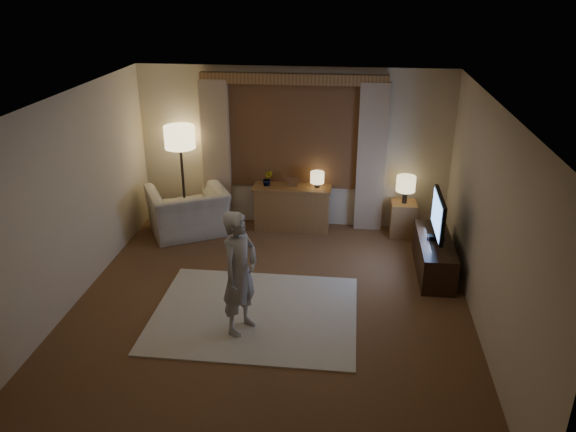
# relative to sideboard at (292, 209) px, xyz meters

# --- Properties ---
(room) EXTENTS (5.04, 5.54, 2.64)m
(room) POSITION_rel_sideboard_xyz_m (-0.01, -2.00, 0.98)
(room) COLOR brown
(room) RESTS_ON ground
(rug) EXTENTS (2.50, 2.00, 0.02)m
(rug) POSITION_rel_sideboard_xyz_m (-0.18, -2.61, -0.34)
(rug) COLOR beige
(rug) RESTS_ON floor
(sideboard) EXTENTS (1.20, 0.40, 0.70)m
(sideboard) POSITION_rel_sideboard_xyz_m (0.00, 0.00, 0.00)
(sideboard) COLOR brown
(sideboard) RESTS_ON floor
(picture_frame) EXTENTS (0.16, 0.02, 0.20)m
(picture_frame) POSITION_rel_sideboard_xyz_m (0.00, 0.00, 0.45)
(picture_frame) COLOR brown
(picture_frame) RESTS_ON sideboard
(plant) EXTENTS (0.17, 0.13, 0.30)m
(plant) POSITION_rel_sideboard_xyz_m (-0.40, 0.00, 0.50)
(plant) COLOR #999999
(plant) RESTS_ON sideboard
(table_lamp_sideboard) EXTENTS (0.22, 0.22, 0.30)m
(table_lamp_sideboard) POSITION_rel_sideboard_xyz_m (0.40, 0.00, 0.55)
(table_lamp_sideboard) COLOR black
(table_lamp_sideboard) RESTS_ON sideboard
(floor_lamp) EXTENTS (0.49, 0.49, 1.68)m
(floor_lamp) POSITION_rel_sideboard_xyz_m (-1.81, -0.00, 1.06)
(floor_lamp) COLOR black
(floor_lamp) RESTS_ON floor
(armchair) EXTENTS (1.53, 1.48, 0.77)m
(armchair) POSITION_rel_sideboard_xyz_m (-1.64, -0.38, 0.03)
(armchair) COLOR beige
(armchair) RESTS_ON floor
(side_table) EXTENTS (0.40, 0.40, 0.56)m
(side_table) POSITION_rel_sideboard_xyz_m (1.79, -0.05, -0.07)
(side_table) COLOR brown
(side_table) RESTS_ON floor
(table_lamp_side) EXTENTS (0.30, 0.30, 0.44)m
(table_lamp_side) POSITION_rel_sideboard_xyz_m (1.79, -0.05, 0.52)
(table_lamp_side) COLOR black
(table_lamp_side) RESTS_ON side_table
(tv_stand) EXTENTS (0.45, 1.40, 0.50)m
(tv_stand) POSITION_rel_sideboard_xyz_m (2.14, -1.24, -0.10)
(tv_stand) COLOR black
(tv_stand) RESTS_ON floor
(tv) EXTENTS (0.22, 0.91, 0.65)m
(tv) POSITION_rel_sideboard_xyz_m (2.14, -1.24, 0.51)
(tv) COLOR black
(tv) RESTS_ON tv_stand
(person) EXTENTS (0.55, 0.65, 1.50)m
(person) POSITION_rel_sideboard_xyz_m (-0.28, -2.96, 0.42)
(person) COLOR #ADA8A0
(person) RESTS_ON rug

